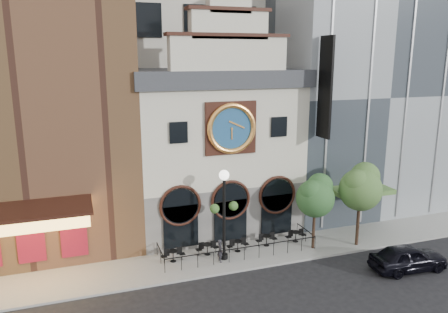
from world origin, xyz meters
TOP-DOWN VIEW (x-y plane):
  - ground at (0.00, 0.00)m, footprint 120.00×120.00m
  - sidewalk at (0.00, 2.50)m, footprint 44.00×5.00m
  - clock_building at (0.00, 7.82)m, footprint 12.60×8.78m
  - theater_building at (-13.00, 9.96)m, footprint 14.00×15.60m
  - retail_building at (12.99, 9.99)m, footprint 14.00×14.40m
  - cafe_railing at (0.00, 2.50)m, footprint 10.60×2.60m
  - bistro_0 at (-4.48, 2.53)m, footprint 1.58×0.68m
  - bistro_1 at (-2.06, 2.78)m, footprint 1.58×0.68m
  - bistro_2 at (0.06, 2.59)m, footprint 1.58×0.68m
  - bistro_3 at (2.32, 2.79)m, footprint 1.58×0.68m
  - bistro_4 at (4.60, 2.72)m, footprint 1.58×0.68m
  - car_right at (9.43, -3.16)m, footprint 5.06×2.29m
  - pedestrian at (-1.57, 1.54)m, footprint 0.37×0.56m
  - lamppost at (-1.19, 1.83)m, footprint 1.95×0.72m
  - tree_left at (5.30, 1.43)m, footprint 2.74×2.64m
  - tree_right at (8.53, 0.89)m, footprint 3.08×2.96m

SIDE VIEW (x-z plane):
  - ground at x=0.00m, z-range 0.00..0.00m
  - sidewalk at x=0.00m, z-range 0.00..0.15m
  - cafe_railing at x=0.00m, z-range 0.15..1.05m
  - bistro_0 at x=-4.48m, z-range 0.16..1.06m
  - bistro_1 at x=-2.06m, z-range 0.16..1.06m
  - bistro_2 at x=0.06m, z-range 0.16..1.06m
  - bistro_3 at x=2.32m, z-range 0.16..1.06m
  - bistro_4 at x=4.60m, z-range 0.16..1.06m
  - car_right at x=9.43m, z-range 0.00..1.68m
  - pedestrian at x=-1.57m, z-range 0.15..1.68m
  - lamppost at x=-1.19m, z-range 0.87..6.97m
  - tree_left at x=5.30m, z-range 1.38..6.66m
  - tree_right at x=8.53m, z-range 1.53..7.46m
  - clock_building at x=0.00m, z-range -2.64..16.01m
  - retail_building at x=12.99m, z-range 0.14..20.14m
  - theater_building at x=-13.00m, z-range 0.10..25.10m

